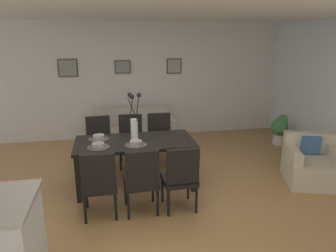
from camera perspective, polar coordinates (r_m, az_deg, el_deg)
name	(u,v)px	position (r m, az deg, el deg)	size (l,w,h in m)	color
ground_plane	(148,204)	(4.56, -3.73, -13.91)	(9.00, 9.00, 0.00)	#A87A47
back_wall_panel	(128,81)	(7.26, -7.38, 8.13)	(9.00, 0.10, 2.60)	silver
ceiling_panel	(140,7)	(4.37, -5.14, 20.74)	(9.00, 7.20, 0.08)	white
dining_table	(135,146)	(4.84, -6.06, -3.56)	(1.80, 0.88, 0.74)	black
dining_chair_near_left	(99,181)	(4.10, -12.43, -9.82)	(0.44, 0.44, 0.92)	black
dining_chair_near_right	(99,140)	(5.66, -12.46, -2.54)	(0.46, 0.46, 0.92)	black
dining_chair_far_left	(141,178)	(4.12, -4.86, -9.41)	(0.45, 0.45, 0.92)	black
dining_chair_far_right	(131,138)	(5.69, -6.78, -2.19)	(0.47, 0.47, 0.92)	black
dining_chair_mid_left	(181,175)	(4.17, 2.30, -9.00)	(0.45, 0.45, 0.92)	black
dining_chair_mid_right	(160,136)	(5.74, -1.50, -1.90)	(0.46, 0.46, 0.92)	black
centerpiece_vase	(134,123)	(4.73, -6.18, 0.58)	(0.21, 0.23, 0.73)	white
placemat_near_left	(98,147)	(4.61, -12.56, -3.78)	(0.32, 0.32, 0.01)	#4C4742
bowl_near_left	(98,145)	(4.60, -12.59, -3.34)	(0.17, 0.17, 0.07)	#B2ADA3
placemat_near_right	(99,139)	(4.99, -12.50, -2.27)	(0.32, 0.32, 0.01)	#4C4742
bowl_near_right	(99,136)	(4.98, -12.52, -1.86)	(0.17, 0.17, 0.07)	#B2ADA3
placemat_far_left	(136,145)	(4.63, -5.86, -3.41)	(0.32, 0.32, 0.01)	#4C4742
bowl_far_left	(136,142)	(4.62, -5.87, -2.97)	(0.17, 0.17, 0.07)	#B2ADA3
sofa	(133,133)	(6.74, -6.31, -1.34)	(1.71, 0.84, 0.80)	#B2A899
armchair	(312,165)	(5.58, 24.75, -6.42)	(1.01, 1.01, 0.75)	beige
framed_picture_left	(68,68)	(7.18, -17.79, 10.04)	(0.42, 0.03, 0.39)	#473828
framed_picture_center	(123,67)	(7.15, -8.27, 10.59)	(0.35, 0.03, 0.29)	#473828
framed_picture_right	(174,66)	(7.31, 1.11, 10.86)	(0.34, 0.03, 0.35)	#473828
potted_plant	(280,128)	(7.19, 19.69, -0.32)	(0.36, 0.36, 0.67)	silver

